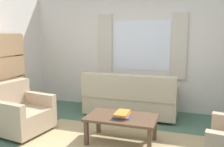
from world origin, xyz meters
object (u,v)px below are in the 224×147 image
Objects in this scene: book_stack_on_table at (122,114)px; couch at (130,99)px; bookshelf at (6,81)px; coffee_table at (121,120)px; armchair_left at (20,113)px.

couch is at bearing 98.46° from book_stack_on_table.
couch is 2.51m from bookshelf.
couch is at bearing 97.85° from coffee_table.
couch is 5.79× the size of book_stack_on_table.
coffee_table is at bearing 125.37° from book_stack_on_table.
book_stack_on_table is 0.19× the size of bookshelf.
couch is 1.99× the size of armchair_left.
bookshelf is at bearing 64.91° from armchair_left.
bookshelf reaches higher than couch.
bookshelf is at bearing 172.73° from book_stack_on_table.
armchair_left is at bearing 41.11° from couch.
armchair_left reaches higher than book_stack_on_table.
bookshelf is (-2.44, 0.29, 0.41)m from coffee_table.
bookshelf reaches higher than armchair_left.
book_stack_on_table is 2.50m from bookshelf.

